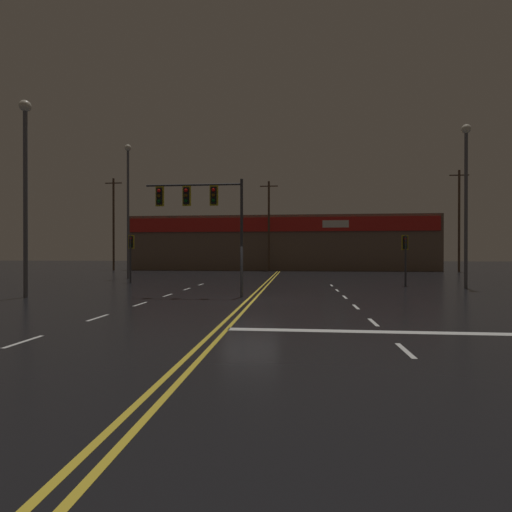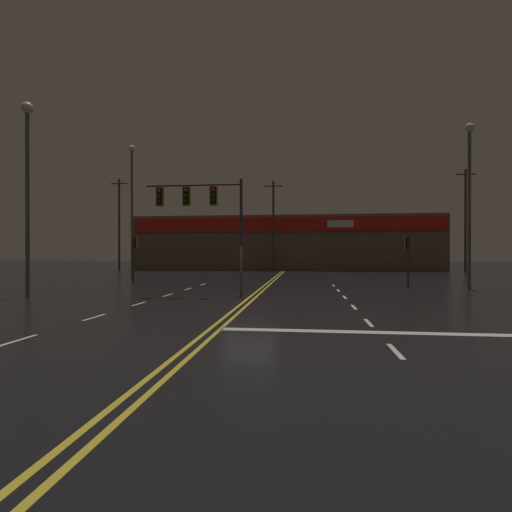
{
  "view_description": "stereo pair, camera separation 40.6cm",
  "coord_description": "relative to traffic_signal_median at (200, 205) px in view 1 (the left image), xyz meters",
  "views": [
    {
      "loc": [
        2.07,
        -17.95,
        2.11
      ],
      "look_at": [
        0.0,
        2.66,
        2.0
      ],
      "focal_mm": 28.0,
      "sensor_mm": 36.0,
      "label": 1
    },
    {
      "loc": [
        2.47,
        -17.91,
        2.11
      ],
      "look_at": [
        0.0,
        2.66,
        2.0
      ],
      "focal_mm": 28.0,
      "sensor_mm": 36.0,
      "label": 2
    }
  ],
  "objects": [
    {
      "name": "streetlight_near_left",
      "position": [
        -9.59,
        13.54,
        2.59
      ],
      "size": [
        0.56,
        0.56,
        11.46
      ],
      "color": "#59595E",
      "rests_on": "ground"
    },
    {
      "name": "traffic_signal_corner_northwest",
      "position": [
        -7.31,
        8.81,
        -1.98
      ],
      "size": [
        0.42,
        0.36,
        3.49
      ],
      "color": "#38383D",
      "rests_on": "ground"
    },
    {
      "name": "utility_pole_row",
      "position": [
        2.34,
        29.59,
        1.46
      ],
      "size": [
        44.45,
        0.26,
        11.94
      ],
      "color": "#4C3828",
      "rests_on": "ground"
    },
    {
      "name": "streetlight_far_right",
      "position": [
        15.09,
        6.33,
        1.82
      ],
      "size": [
        0.56,
        0.56,
        10.05
      ],
      "color": "#59595E",
      "rests_on": "ground"
    },
    {
      "name": "road_markings",
      "position": [
        3.4,
        -2.53,
        -4.54
      ],
      "size": [
        13.21,
        60.0,
        0.01
      ],
      "color": "gold",
      "rests_on": "ground"
    },
    {
      "name": "streetlight_near_right",
      "position": [
        -8.32,
        -1.22,
        1.54
      ],
      "size": [
        0.56,
        0.56,
        9.54
      ],
      "color": "#59595E",
      "rests_on": "ground"
    },
    {
      "name": "traffic_signal_median",
      "position": [
        0.0,
        0.0,
        0.0
      ],
      "size": [
        4.87,
        0.36,
        5.77
      ],
      "color": "#38383D",
      "rests_on": "ground"
    },
    {
      "name": "traffic_signal_corner_northeast",
      "position": [
        11.92,
        7.99,
        -2.07
      ],
      "size": [
        0.42,
        0.36,
        3.36
      ],
      "color": "#38383D",
      "rests_on": "ground"
    },
    {
      "name": "building_backdrop",
      "position": [
        2.64,
        35.75,
        -1.0
      ],
      "size": [
        39.63,
        10.23,
        7.05
      ],
      "color": "brown",
      "rests_on": "ground"
    },
    {
      "name": "ground_plane",
      "position": [
        2.64,
        -1.34,
        -4.54
      ],
      "size": [
        200.0,
        200.0,
        0.0
      ],
      "primitive_type": "plane",
      "color": "black"
    }
  ]
}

